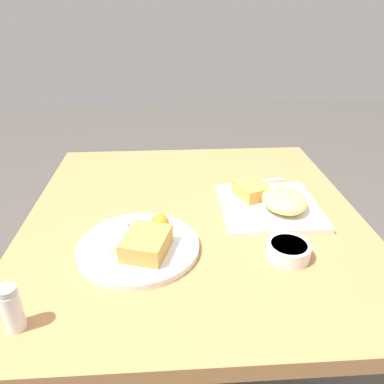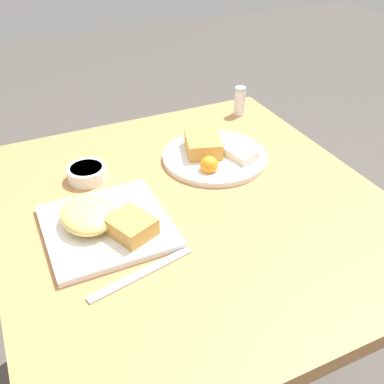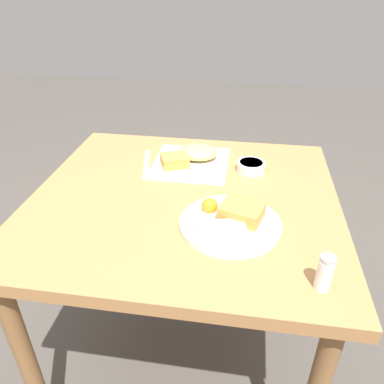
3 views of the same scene
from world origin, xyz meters
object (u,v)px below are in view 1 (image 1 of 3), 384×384
at_px(sauce_ramekin, 288,250).
at_px(salt_shaker, 12,311).
at_px(plate_square_near, 272,202).
at_px(butter_knife, 250,183).
at_px(plate_oval_far, 140,244).

height_order(sauce_ramekin, salt_shaker, salt_shaker).
bearing_deg(plate_square_near, butter_knife, 9.99).
xyz_separation_m(salt_shaker, butter_knife, (0.51, -0.49, -0.03)).
xyz_separation_m(sauce_ramekin, salt_shaker, (-0.16, 0.50, 0.02)).
relative_size(plate_oval_far, butter_knife, 1.24).
relative_size(plate_square_near, butter_knife, 1.16).
relative_size(plate_square_near, sauce_ramekin, 2.67).
bearing_deg(plate_oval_far, plate_square_near, -64.93).
bearing_deg(salt_shaker, sauce_ramekin, -72.62).
bearing_deg(salt_shaker, plate_square_near, -55.60).
xyz_separation_m(plate_oval_far, butter_knife, (0.30, -0.30, -0.01)).
distance_m(plate_oval_far, salt_shaker, 0.28).
distance_m(sauce_ramekin, butter_knife, 0.35).
xyz_separation_m(plate_square_near, sauce_ramekin, (-0.20, 0.02, -0.00)).
distance_m(plate_square_near, salt_shaker, 0.63).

